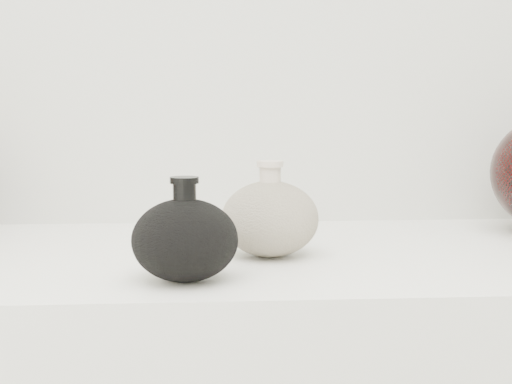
{
  "coord_description": "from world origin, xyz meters",
  "views": [
    {
      "loc": [
        -0.04,
        0.01,
        1.09
      ],
      "look_at": [
        0.02,
        0.92,
        0.98
      ],
      "focal_mm": 50.0,
      "sensor_mm": 36.0,
      "label": 1
    }
  ],
  "objects": [
    {
      "name": "cream_gourd_vase",
      "position": [
        0.04,
        0.92,
        0.95
      ],
      "size": [
        0.15,
        0.15,
        0.12
      ],
      "color": "beige",
      "rests_on": "display_counter"
    },
    {
      "name": "black_gourd_vase",
      "position": [
        -0.07,
        0.79,
        0.95
      ],
      "size": [
        0.15,
        0.15,
        0.12
      ],
      "color": "black",
      "rests_on": "display_counter"
    }
  ]
}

